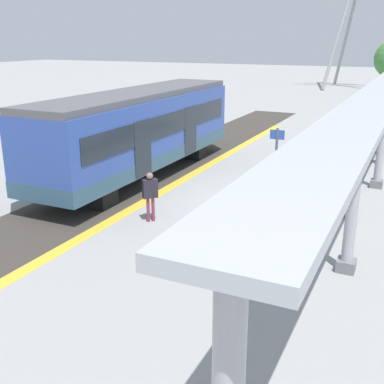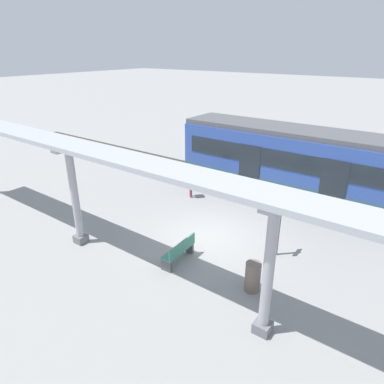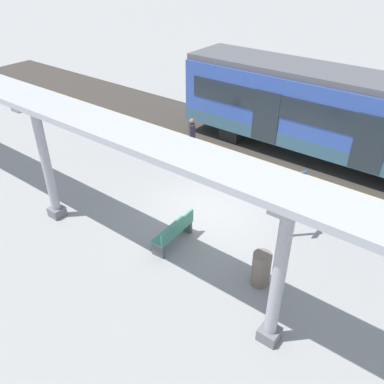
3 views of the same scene
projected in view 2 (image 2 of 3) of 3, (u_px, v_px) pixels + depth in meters
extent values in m
plane|color=gray|center=(212.00, 235.00, 13.67)|extent=(176.00, 176.00, 0.00)
cube|color=gold|center=(254.00, 204.00, 16.40)|extent=(0.42, 30.66, 0.01)
cube|color=#38332D|center=(270.00, 192.00, 17.75)|extent=(3.20, 42.66, 0.01)
cube|color=#2E4B9E|center=(300.00, 161.00, 16.26)|extent=(2.60, 11.81, 2.60)
cube|color=#2E5168|center=(297.00, 181.00, 16.66)|extent=(2.63, 11.83, 0.55)
cube|color=#515156|center=(303.00, 132.00, 15.70)|extent=(2.39, 11.81, 0.24)
cube|color=#1E262D|center=(290.00, 162.00, 15.16)|extent=(0.03, 10.87, 0.84)
cube|color=#1E262D|center=(249.00, 165.00, 16.45)|extent=(0.04, 1.10, 2.00)
cube|color=#1E262D|center=(333.00, 183.00, 14.30)|extent=(0.04, 1.10, 2.00)
cube|color=black|center=(380.00, 212.00, 14.83)|extent=(2.21, 0.90, 0.64)
cube|color=black|center=(230.00, 177.00, 18.95)|extent=(2.21, 0.90, 0.64)
cube|color=slate|center=(81.00, 239.00, 13.11)|extent=(0.44, 0.44, 0.30)
cylinder|color=#A09EA6|center=(75.00, 195.00, 12.39)|extent=(0.28, 0.28, 3.38)
cube|color=#A09EA6|center=(68.00, 148.00, 11.71)|extent=(1.10, 0.36, 0.12)
cube|color=slate|center=(263.00, 327.00, 8.96)|extent=(0.44, 0.44, 0.30)
cylinder|color=#A09EA6|center=(269.00, 269.00, 8.24)|extent=(0.28, 0.28, 3.38)
cube|color=#A09EA6|center=(276.00, 204.00, 7.56)|extent=(1.10, 0.36, 0.12)
cube|color=#A8AAB2|center=(150.00, 166.00, 9.56)|extent=(1.20, 24.62, 0.16)
cube|color=#3C836B|center=(178.00, 250.00, 11.82)|extent=(1.52, 0.53, 0.04)
cube|color=#3C836B|center=(182.00, 247.00, 11.64)|extent=(1.50, 0.15, 0.40)
cube|color=#4C4C51|center=(166.00, 265.00, 11.39)|extent=(0.12, 0.40, 0.42)
cube|color=#4C4C51|center=(188.00, 247.00, 12.43)|extent=(0.12, 0.40, 0.42)
cylinder|color=#726458|center=(253.00, 277.00, 10.39)|extent=(0.48, 0.48, 0.96)
cylinder|color=#4C4C51|center=(279.00, 228.00, 11.95)|extent=(0.10, 0.10, 2.20)
cube|color=#284C9E|center=(281.00, 206.00, 11.61)|extent=(0.56, 0.04, 0.36)
cylinder|color=brown|center=(191.00, 190.00, 16.94)|extent=(0.10, 0.10, 0.78)
cylinder|color=brown|center=(191.00, 189.00, 17.09)|extent=(0.10, 0.10, 0.78)
cube|color=#23202B|center=(191.00, 177.00, 16.75)|extent=(0.46, 0.47, 0.58)
sphere|color=#845D54|center=(191.00, 169.00, 16.59)|extent=(0.21, 0.21, 0.21)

